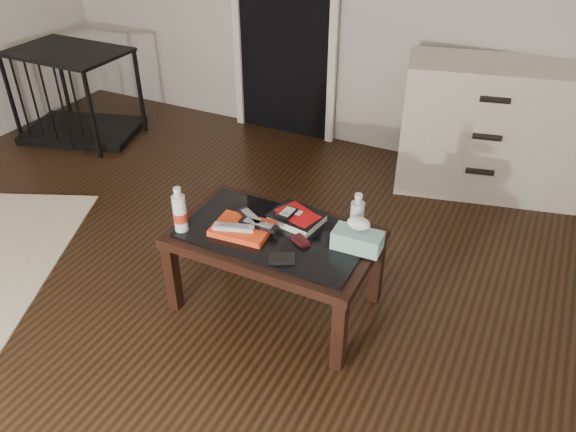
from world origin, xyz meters
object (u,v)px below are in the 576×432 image
at_px(pet_crate, 79,108).
at_px(water_bottle_right, 357,216).
at_px(tissue_box, 357,240).
at_px(dresser, 492,129).
at_px(coffee_table, 275,243).
at_px(textbook, 297,218).
at_px(water_bottle_left, 179,209).

xyz_separation_m(pet_crate, water_bottle_right, (2.80, -1.01, 0.35)).
bearing_deg(tissue_box, water_bottle_right, 112.12).
distance_m(dresser, tissue_box, 1.72).
distance_m(coffee_table, tissue_box, 0.43).
height_order(coffee_table, textbook, textbook).
height_order(pet_crate, textbook, pet_crate).
height_order(dresser, water_bottle_right, dresser).
height_order(dresser, pet_crate, dresser).
distance_m(water_bottle_left, tissue_box, 0.87).
distance_m(textbook, water_bottle_right, 0.32).
relative_size(dresser, textbook, 5.13).
xyz_separation_m(dresser, water_bottle_left, (-1.18, -1.92, 0.13)).
xyz_separation_m(dresser, water_bottle_right, (-0.39, -1.60, 0.13)).
xyz_separation_m(coffee_table, water_bottle_right, (0.37, 0.14, 0.18)).
bearing_deg(dresser, pet_crate, 177.52).
distance_m(dresser, water_bottle_left, 2.26).
bearing_deg(textbook, water_bottle_right, 11.19).
height_order(dresser, tissue_box, dresser).
distance_m(coffee_table, pet_crate, 2.70).
bearing_deg(textbook, water_bottle_left, -138.10).
relative_size(coffee_table, water_bottle_left, 4.20).
xyz_separation_m(dresser, tissue_box, (-0.35, -1.69, 0.06)).
height_order(textbook, water_bottle_right, water_bottle_right).
xyz_separation_m(textbook, water_bottle_right, (0.31, 0.01, 0.10)).
xyz_separation_m(pet_crate, water_bottle_left, (2.01, -1.34, 0.35)).
bearing_deg(coffee_table, dresser, 66.59).
xyz_separation_m(water_bottle_left, tissue_box, (0.83, 0.24, -0.07)).
height_order(coffee_table, water_bottle_right, water_bottle_right).
bearing_deg(dresser, textbook, -126.28).
bearing_deg(coffee_table, tissue_box, 7.85).
bearing_deg(pet_crate, water_bottle_left, -51.02).
height_order(pet_crate, tissue_box, pet_crate).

